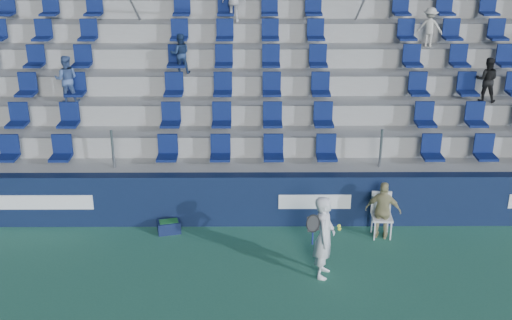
# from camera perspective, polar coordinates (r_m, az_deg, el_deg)

# --- Properties ---
(ground) EXTENTS (70.00, 70.00, 0.00)m
(ground) POSITION_cam_1_polar(r_m,az_deg,el_deg) (11.92, -0.92, -12.77)
(ground) COLOR #2E6D53
(ground) RESTS_ON ground
(sponsor_wall) EXTENTS (24.00, 0.32, 1.20)m
(sponsor_wall) POSITION_cam_1_polar(r_m,az_deg,el_deg) (14.34, -0.80, -3.54)
(sponsor_wall) COLOR #0F1B39
(sponsor_wall) RESTS_ON ground
(grandstand) EXTENTS (24.00, 8.17, 6.63)m
(grandstand) POSITION_cam_1_polar(r_m,az_deg,el_deg) (18.60, -0.72, 7.62)
(grandstand) COLOR gray
(grandstand) RESTS_ON ground
(tennis_player) EXTENTS (0.69, 0.69, 1.68)m
(tennis_player) POSITION_cam_1_polar(r_m,az_deg,el_deg) (12.40, 6.09, -6.81)
(tennis_player) COLOR silver
(tennis_player) RESTS_ON ground
(line_judge_chair) EXTENTS (0.45, 0.46, 0.98)m
(line_judge_chair) POSITION_cam_1_polar(r_m,az_deg,el_deg) (14.18, 11.09, -4.47)
(line_judge_chair) COLOR white
(line_judge_chair) RESTS_ON ground
(line_judge) EXTENTS (0.82, 0.52, 1.30)m
(line_judge) POSITION_cam_1_polar(r_m,az_deg,el_deg) (14.01, 11.23, -4.42)
(line_judge) COLOR tan
(line_judge) RESTS_ON ground
(ball_bin) EXTENTS (0.56, 0.43, 0.28)m
(ball_bin) POSITION_cam_1_polar(r_m,az_deg,el_deg) (14.30, -7.75, -5.84)
(ball_bin) COLOR #101A3E
(ball_bin) RESTS_ON ground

